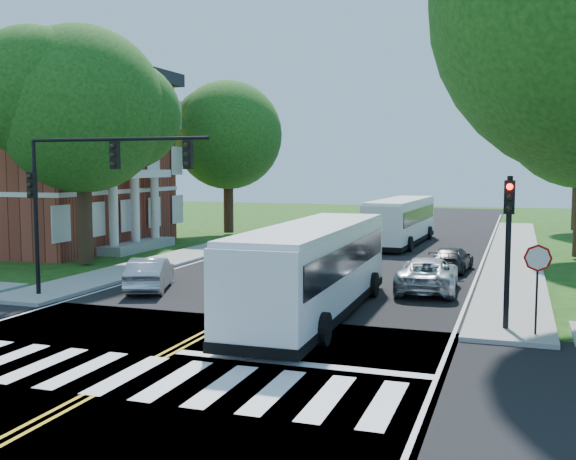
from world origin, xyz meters
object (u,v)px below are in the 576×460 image
at_px(signal_nw, 88,179).
at_px(suv, 428,274).
at_px(dark_sedan, 451,259).
at_px(bus_lead, 314,268).
at_px(signal_ne, 508,232).
at_px(bus_follow, 401,221).
at_px(hatchback, 150,274).

distance_m(signal_nw, suv, 13.10).
bearing_deg(dark_sedan, suv, 90.30).
height_order(bus_lead, dark_sedan, bus_lead).
height_order(signal_nw, signal_ne, signal_nw).
relative_size(bus_follow, dark_sedan, 2.83).
relative_size(hatchback, suv, 0.82).
xyz_separation_m(signal_nw, bus_lead, (8.14, 0.42, -2.81)).
distance_m(bus_lead, bus_follow, 20.94).
distance_m(bus_follow, hatchback, 19.87).
bearing_deg(signal_nw, suv, 28.34).
distance_m(signal_ne, suv, 7.05).
relative_size(bus_follow, hatchback, 2.79).
relative_size(signal_nw, signal_ne, 1.62).
bearing_deg(signal_ne, bus_lead, 176.07).
height_order(bus_lead, bus_follow, bus_lead).
bearing_deg(suv, bus_follow, -80.11).
relative_size(bus_follow, suv, 2.30).
height_order(bus_lead, suv, bus_lead).
bearing_deg(suv, signal_ne, 113.41).
height_order(signal_ne, suv, signal_ne).
bearing_deg(suv, hatchback, 14.76).
bearing_deg(signal_ne, bus_follow, 107.19).
bearing_deg(hatchback, bus_follow, -130.30).
xyz_separation_m(suv, dark_sedan, (0.40, 5.34, -0.10)).
bearing_deg(dark_sedan, signal_ne, 107.54).
distance_m(bus_lead, dark_sedan, 11.43).
bearing_deg(signal_nw, signal_ne, 0.05).
xyz_separation_m(bus_follow, hatchback, (-6.62, -18.71, -0.84)).
height_order(bus_lead, hatchback, bus_lead).
bearing_deg(suv, dark_sedan, -97.63).
relative_size(signal_ne, suv, 0.93).
xyz_separation_m(signal_ne, bus_lead, (-5.92, 0.41, -1.40)).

